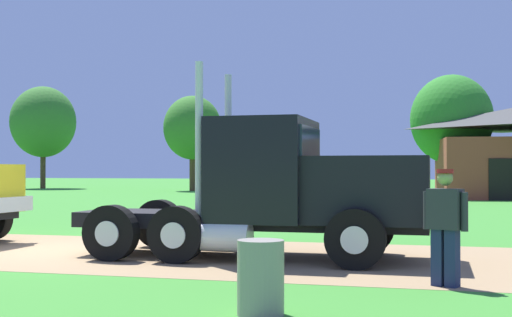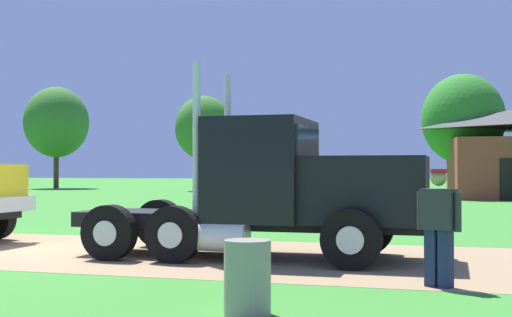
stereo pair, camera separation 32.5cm
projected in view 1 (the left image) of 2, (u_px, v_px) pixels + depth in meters
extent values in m
plane|color=#38812C|center=(59.00, 250.00, 13.91)|extent=(200.00, 200.00, 0.00)
cube|color=#967A55|center=(59.00, 250.00, 13.91)|extent=(120.00, 5.56, 0.01)
cube|color=black|center=(249.00, 220.00, 12.85)|extent=(6.54, 1.49, 0.28)
cube|color=black|center=(368.00, 189.00, 12.31)|extent=(2.13, 1.95, 1.18)
cube|color=silver|center=(433.00, 213.00, 12.02)|extent=(0.16, 2.13, 0.32)
cube|color=black|center=(264.00, 170.00, 12.79)|extent=(1.70, 2.23, 1.87)
cube|color=#2D3D4C|center=(310.00, 150.00, 12.58)|extent=(0.04, 1.85, 0.82)
cylinder|color=silver|center=(228.00, 145.00, 13.90)|extent=(0.14, 0.14, 2.86)
cylinder|color=silver|center=(199.00, 142.00, 12.19)|extent=(0.14, 0.14, 2.86)
cylinder|color=silver|center=(222.00, 236.00, 11.96)|extent=(1.00, 0.52, 0.52)
cylinder|color=black|center=(368.00, 228.00, 13.39)|extent=(1.00, 0.30, 1.00)
cylinder|color=silver|center=(369.00, 227.00, 13.55)|extent=(0.45, 0.04, 0.45)
cylinder|color=black|center=(355.00, 239.00, 11.25)|extent=(1.00, 0.30, 1.00)
cylinder|color=silver|center=(354.00, 240.00, 11.09)|extent=(0.45, 0.04, 0.45)
cylinder|color=black|center=(159.00, 223.00, 14.49)|extent=(1.00, 0.30, 1.00)
cylinder|color=silver|center=(162.00, 223.00, 14.65)|extent=(0.45, 0.04, 0.45)
cylinder|color=black|center=(111.00, 233.00, 12.35)|extent=(1.00, 0.30, 1.00)
cylinder|color=silver|center=(107.00, 234.00, 12.19)|extent=(0.45, 0.04, 0.45)
cylinder|color=black|center=(216.00, 225.00, 14.18)|extent=(1.00, 0.30, 1.00)
cylinder|color=silver|center=(218.00, 224.00, 14.33)|extent=(0.45, 0.04, 0.45)
cylinder|color=black|center=(176.00, 235.00, 12.03)|extent=(1.00, 0.30, 1.00)
cylinder|color=silver|center=(173.00, 235.00, 11.88)|extent=(0.45, 0.04, 0.45)
cube|color=#2D2D33|center=(445.00, 209.00, 9.65)|extent=(0.53, 0.43, 0.57)
sphere|color=#919653|center=(445.00, 178.00, 9.66)|extent=(0.22, 0.22, 0.22)
cylinder|color=maroon|center=(445.00, 171.00, 9.66)|extent=(0.23, 0.23, 0.06)
cube|color=#1E284C|center=(439.00, 257.00, 9.70)|extent=(0.22, 0.23, 0.80)
cube|color=#1E284C|center=(452.00, 259.00, 9.57)|extent=(0.22, 0.23, 0.80)
cylinder|color=#2D2D33|center=(427.00, 210.00, 9.83)|extent=(0.10, 0.10, 0.54)
cylinder|color=#2D2D33|center=(464.00, 212.00, 9.47)|extent=(0.10, 0.10, 0.54)
cylinder|color=gray|center=(261.00, 278.00, 7.76)|extent=(0.53, 0.53, 0.84)
cube|color=black|center=(507.00, 180.00, 35.69)|extent=(1.80, 0.22, 2.20)
cylinder|color=#513823|center=(43.00, 168.00, 58.52)|extent=(0.44, 0.44, 3.47)
ellipsoid|color=#356E29|center=(43.00, 122.00, 58.58)|extent=(5.47, 5.47, 6.02)
cylinder|color=#513823|center=(192.00, 171.00, 52.01)|extent=(0.44, 0.44, 3.01)
ellipsoid|color=#357027|center=(192.00, 128.00, 52.06)|extent=(4.39, 4.39, 4.83)
cylinder|color=#513823|center=(452.00, 174.00, 41.58)|extent=(0.44, 0.44, 2.69)
ellipsoid|color=#2D7B26|center=(451.00, 119.00, 41.63)|extent=(4.91, 4.91, 5.40)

